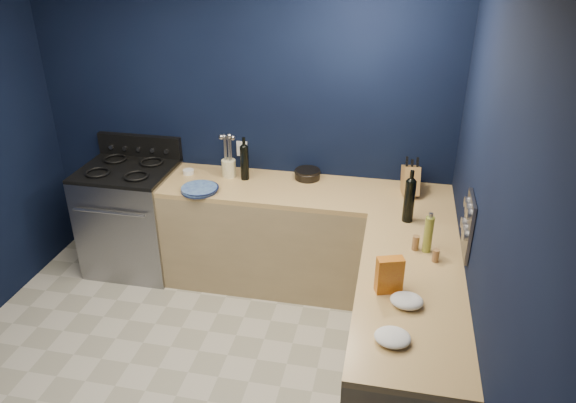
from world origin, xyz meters
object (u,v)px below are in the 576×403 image
(gas_range, at_px, (133,220))
(plate_stack, at_px, (199,189))
(knife_block, at_px, (410,180))
(crouton_bag, at_px, (389,275))
(utensil_crock, at_px, (229,168))

(gas_range, xyz_separation_m, plate_stack, (0.72, -0.19, 0.46))
(knife_block, xyz_separation_m, crouton_bag, (-0.11, -1.33, -0.00))
(crouton_bag, bearing_deg, utensil_crock, 116.54)
(gas_range, xyz_separation_m, knife_block, (2.34, 0.11, 0.55))
(gas_range, bearing_deg, knife_block, 2.62)
(gas_range, height_order, knife_block, knife_block)
(knife_block, relative_size, crouton_bag, 1.01)
(plate_stack, relative_size, crouton_bag, 1.30)
(gas_range, bearing_deg, plate_stack, -14.98)
(plate_stack, xyz_separation_m, utensil_crock, (0.15, 0.33, 0.05))
(utensil_crock, bearing_deg, gas_range, -171.23)
(utensil_crock, distance_m, knife_block, 1.47)
(knife_block, bearing_deg, gas_range, 174.88)
(utensil_crock, bearing_deg, plate_stack, -114.03)
(plate_stack, bearing_deg, crouton_bag, -34.33)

